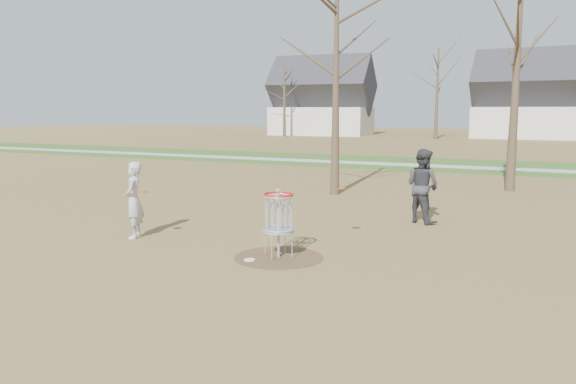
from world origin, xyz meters
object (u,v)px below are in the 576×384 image
object	(u,v)px
player_throwing	(422,186)
disc_grounded	(250,260)
player_standing	(134,200)
disc_golf_basket	(278,213)

from	to	relation	value
player_throwing	disc_grounded	distance (m)	5.79
player_standing	disc_grounded	bearing A→B (deg)	51.91
disc_grounded	disc_golf_basket	xyz separation A→B (m)	(0.41, 0.46, 0.89)
player_throwing	disc_grounded	size ratio (longest dim) A/B	8.81
disc_grounded	disc_golf_basket	world-z (taller)	disc_golf_basket
player_standing	disc_golf_basket	distance (m)	3.81
player_standing	disc_grounded	size ratio (longest dim) A/B	8.02
player_standing	disc_golf_basket	size ratio (longest dim) A/B	1.31
player_throwing	disc_golf_basket	distance (m)	5.13
player_standing	disc_grounded	distance (m)	3.56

